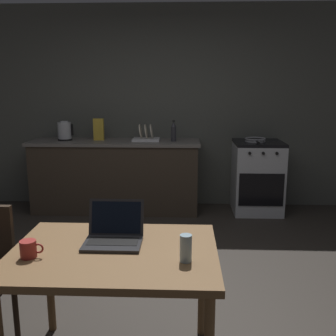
{
  "coord_description": "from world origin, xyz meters",
  "views": [
    {
      "loc": [
        0.28,
        -2.68,
        1.6
      ],
      "look_at": [
        0.14,
        0.73,
        0.88
      ],
      "focal_mm": 41.66,
      "sensor_mm": 36.0,
      "label": 1
    }
  ],
  "objects_px": {
    "drinking_glass": "(186,248)",
    "coffee_mug": "(29,249)",
    "stove_oven": "(257,177)",
    "dish_rack": "(146,137)",
    "dining_table": "(114,263)",
    "electric_kettle": "(65,131)",
    "frying_pan": "(255,140)",
    "cereal_box": "(99,129)",
    "bottle": "(174,132)",
    "laptop": "(114,235)"
  },
  "relations": [
    {
      "from": "drinking_glass",
      "to": "coffee_mug",
      "type": "bearing_deg",
      "value": 179.12
    },
    {
      "from": "stove_oven",
      "to": "dish_rack",
      "type": "bearing_deg",
      "value": 179.9
    },
    {
      "from": "stove_oven",
      "to": "dining_table",
      "type": "bearing_deg",
      "value": -114.0
    },
    {
      "from": "electric_kettle",
      "to": "dish_rack",
      "type": "distance_m",
      "value": 1.05
    },
    {
      "from": "stove_oven",
      "to": "coffee_mug",
      "type": "bearing_deg",
      "value": -119.53
    },
    {
      "from": "stove_oven",
      "to": "electric_kettle",
      "type": "height_order",
      "value": "electric_kettle"
    },
    {
      "from": "stove_oven",
      "to": "dining_table",
      "type": "distance_m",
      "value": 3.24
    },
    {
      "from": "stove_oven",
      "to": "drinking_glass",
      "type": "relative_size",
      "value": 6.52
    },
    {
      "from": "stove_oven",
      "to": "dish_rack",
      "type": "distance_m",
      "value": 1.51
    },
    {
      "from": "stove_oven",
      "to": "electric_kettle",
      "type": "bearing_deg",
      "value": 179.94
    },
    {
      "from": "stove_oven",
      "to": "frying_pan",
      "type": "relative_size",
      "value": 2.1
    },
    {
      "from": "cereal_box",
      "to": "bottle",
      "type": "bearing_deg",
      "value": -4.17
    },
    {
      "from": "stove_oven",
      "to": "drinking_glass",
      "type": "distance_m",
      "value": 3.23
    },
    {
      "from": "coffee_mug",
      "to": "stove_oven",
      "type": "bearing_deg",
      "value": 60.47
    },
    {
      "from": "dish_rack",
      "to": "coffee_mug",
      "type": "bearing_deg",
      "value": -95.8
    },
    {
      "from": "bottle",
      "to": "coffee_mug",
      "type": "bearing_deg",
      "value": -102.38
    },
    {
      "from": "stove_oven",
      "to": "bottle",
      "type": "relative_size",
      "value": 3.47
    },
    {
      "from": "coffee_mug",
      "to": "drinking_glass",
      "type": "height_order",
      "value": "drinking_glass"
    },
    {
      "from": "cereal_box",
      "to": "dish_rack",
      "type": "bearing_deg",
      "value": -1.88
    },
    {
      "from": "bottle",
      "to": "frying_pan",
      "type": "height_order",
      "value": "bottle"
    },
    {
      "from": "laptop",
      "to": "frying_pan",
      "type": "distance_m",
      "value": 3.1
    },
    {
      "from": "frying_pan",
      "to": "drinking_glass",
      "type": "xyz_separation_m",
      "value": [
        -0.88,
        -3.05,
        -0.14
      ]
    },
    {
      "from": "cereal_box",
      "to": "dining_table",
      "type": "bearing_deg",
      "value": -76.39
    },
    {
      "from": "dish_rack",
      "to": "stove_oven",
      "type": "bearing_deg",
      "value": -0.1
    },
    {
      "from": "bottle",
      "to": "dining_table",
      "type": "bearing_deg",
      "value": -94.74
    },
    {
      "from": "dining_table",
      "to": "bottle",
      "type": "bearing_deg",
      "value": 85.26
    },
    {
      "from": "dining_table",
      "to": "drinking_glass",
      "type": "bearing_deg",
      "value": -17.75
    },
    {
      "from": "electric_kettle",
      "to": "dining_table",
      "type": "bearing_deg",
      "value": -68.64
    },
    {
      "from": "dining_table",
      "to": "coffee_mug",
      "type": "bearing_deg",
      "value": -165.15
    },
    {
      "from": "drinking_glass",
      "to": "cereal_box",
      "type": "relative_size",
      "value": 0.51
    },
    {
      "from": "coffee_mug",
      "to": "drinking_glass",
      "type": "distance_m",
      "value": 0.81
    },
    {
      "from": "electric_kettle",
      "to": "laptop",
      "type": "bearing_deg",
      "value": -68.24
    },
    {
      "from": "drinking_glass",
      "to": "dish_rack",
      "type": "bearing_deg",
      "value": 99.18
    },
    {
      "from": "bottle",
      "to": "drinking_glass",
      "type": "height_order",
      "value": "bottle"
    },
    {
      "from": "coffee_mug",
      "to": "dining_table",
      "type": "bearing_deg",
      "value": 14.85
    },
    {
      "from": "dining_table",
      "to": "drinking_glass",
      "type": "height_order",
      "value": "drinking_glass"
    },
    {
      "from": "laptop",
      "to": "bottle",
      "type": "bearing_deg",
      "value": 79.88
    },
    {
      "from": "drinking_glass",
      "to": "dish_rack",
      "type": "distance_m",
      "value": 3.12
    },
    {
      "from": "dish_rack",
      "to": "bottle",
      "type": "bearing_deg",
      "value": -8.11
    },
    {
      "from": "coffee_mug",
      "to": "drinking_glass",
      "type": "bearing_deg",
      "value": -0.88
    },
    {
      "from": "frying_pan",
      "to": "coffee_mug",
      "type": "relative_size",
      "value": 3.55
    },
    {
      "from": "laptop",
      "to": "coffee_mug",
      "type": "height_order",
      "value": "laptop"
    },
    {
      "from": "drinking_glass",
      "to": "laptop",
      "type": "bearing_deg",
      "value": 150.65
    },
    {
      "from": "electric_kettle",
      "to": "drinking_glass",
      "type": "bearing_deg",
      "value": -63.37
    },
    {
      "from": "bottle",
      "to": "cereal_box",
      "type": "relative_size",
      "value": 0.95
    },
    {
      "from": "frying_pan",
      "to": "cereal_box",
      "type": "relative_size",
      "value": 1.57
    },
    {
      "from": "laptop",
      "to": "bottle",
      "type": "distance_m",
      "value": 2.82
    },
    {
      "from": "frying_pan",
      "to": "cereal_box",
      "type": "xyz_separation_m",
      "value": [
        -1.99,
        0.05,
        0.11
      ]
    },
    {
      "from": "dining_table",
      "to": "electric_kettle",
      "type": "xyz_separation_m",
      "value": [
        -1.16,
        2.95,
        0.38
      ]
    },
    {
      "from": "coffee_mug",
      "to": "bottle",
      "type": "bearing_deg",
      "value": 77.62
    }
  ]
}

